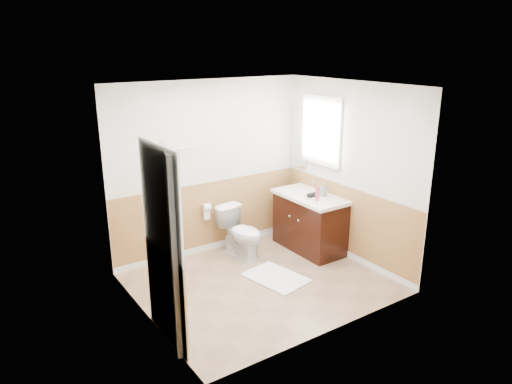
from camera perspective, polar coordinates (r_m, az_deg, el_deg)
floor at (r=6.24m, az=0.53°, el=-10.87°), size 3.00×3.00×0.00m
ceiling at (r=5.51m, az=0.61°, el=12.67°), size 3.00×3.00×0.00m
wall_back at (r=6.82m, az=-5.65°, el=2.85°), size 3.00×0.00×3.00m
wall_front at (r=4.80m, az=9.43°, el=-3.67°), size 3.00×0.00×3.00m
wall_left at (r=5.10m, az=-13.48°, el=-2.64°), size 0.00×3.00×3.00m
wall_right at (r=6.68m, az=11.23°, el=2.30°), size 0.00×3.00×3.00m
wainscot_back at (r=7.04m, az=-5.42°, el=-3.09°), size 3.00×0.00×3.00m
wainscot_front at (r=5.12m, az=8.91°, el=-11.48°), size 3.00×0.00×3.00m
wainscot_left at (r=5.40m, az=-12.79°, el=-10.12°), size 0.00×2.60×2.60m
wainscot_right at (r=6.91m, az=10.79°, el=-3.73°), size 0.00×2.60×2.60m
toilet at (r=6.84m, az=-1.78°, el=-4.87°), size 0.53×0.77×0.72m
bath_mat at (r=6.35m, az=2.44°, el=-10.24°), size 0.69×0.89×0.02m
vanity_cabinet at (r=7.09m, az=6.46°, el=-3.82°), size 0.55×1.10×0.80m
vanity_knob_left at (r=6.78m, az=5.11°, el=-3.42°), size 0.03×0.03×0.03m
vanity_knob_right at (r=6.93m, az=4.07°, el=-2.93°), size 0.03×0.03×0.03m
countertop at (r=6.94m, az=6.51°, el=-0.57°), size 0.60×1.15×0.05m
sink_basin at (r=7.05m, az=5.80°, el=0.03°), size 0.36×0.36×0.02m
faucet at (r=7.14m, az=6.93°, el=0.73°), size 0.02×0.02×0.14m
lotion_bottle at (r=6.66m, az=7.39°, el=-0.16°), size 0.05×0.05×0.22m
soap_dispenser at (r=6.90m, az=8.05°, el=0.32°), size 0.11×0.11×0.19m
hair_dryer_body at (r=6.83m, az=6.76°, el=-0.34°), size 0.14×0.07×0.07m
hair_dryer_handle at (r=6.85m, az=6.35°, el=-0.54°), size 0.03×0.03×0.07m
mirror_panel at (r=7.39m, az=5.19°, el=6.40°), size 0.02×0.35×0.90m
window_frame at (r=6.97m, az=7.87°, el=7.30°), size 0.04×0.80×1.00m
window_glass at (r=6.98m, az=7.97°, el=7.31°), size 0.01×0.70×0.90m
door at (r=4.82m, az=-10.24°, el=-6.54°), size 0.29×0.78×2.04m
door_frame at (r=4.79m, az=-11.08°, el=-6.62°), size 0.02×0.92×2.10m
door_knob at (r=5.15m, az=-11.10°, el=-5.84°), size 0.06×0.06×0.06m
towel_bar at (r=6.46m, az=-9.82°, el=5.05°), size 0.62×0.02×0.02m
tp_holder_bar at (r=6.87m, az=-5.95°, el=-1.83°), size 0.14×0.02×0.02m
tp_roll at (r=6.87m, az=-5.95°, el=-1.83°), size 0.10×0.11×0.11m
tp_sheet at (r=6.91m, az=-5.93°, el=-2.69°), size 0.10×0.01×0.16m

